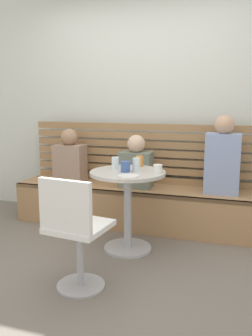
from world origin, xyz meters
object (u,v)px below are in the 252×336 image
(person_adult, at_px, (223,159))
(plate_small, at_px, (128,176))
(white_chair, at_px, (75,230))
(person_child_left, at_px, (136,165))
(person_child_middle, at_px, (70,159))
(cafe_table, at_px, (128,195))
(cup_ceramic_white, at_px, (158,169))
(booth_bench, at_px, (137,206))
(cup_water_clear, at_px, (115,163))
(cup_mug_blue, at_px, (125,167))
(cup_glass_tall, at_px, (136,165))
(cup_tumbler_orange, at_px, (140,161))

(person_adult, xyz_separation_m, plate_small, (-0.71, -0.86, -0.05))
(white_chair, distance_m, person_child_left, 1.45)
(plate_small, bearing_deg, person_child_middle, 138.22)
(cafe_table, height_order, white_chair, white_chair)
(plate_small, bearing_deg, cup_ceramic_white, 52.85)
(person_child_middle, relative_size, cup_ceramic_white, 7.62)
(booth_bench, xyz_separation_m, plate_small, (0.17, -0.86, 0.52))
(cup_ceramic_white, xyz_separation_m, cup_water_clear, (-0.41, 0.05, 0.02))
(person_adult, relative_size, cup_mug_blue, 8.27)
(cup_water_clear, bearing_deg, cup_mug_blue, -39.98)
(person_adult, height_order, cup_ceramic_white, person_adult)
(booth_bench, bearing_deg, plate_small, -78.92)
(booth_bench, distance_m, person_child_middle, 0.94)
(booth_bench, relative_size, cafe_table, 3.65)
(cup_glass_tall, relative_size, plate_small, 0.71)
(cafe_table, xyz_separation_m, white_chair, (-0.14, -0.81, -0.05))
(white_chair, xyz_separation_m, person_child_left, (0.04, 1.43, 0.22))
(cup_mug_blue, bearing_deg, person_child_middle, 142.62)
(booth_bench, distance_m, cafe_table, 0.71)
(cup_tumbler_orange, relative_size, plate_small, 0.59)
(cup_tumbler_orange, distance_m, cup_glass_tall, 0.24)
(person_child_left, xyz_separation_m, cup_tumbler_orange, (0.14, -0.35, 0.10))
(cafe_table, bearing_deg, booth_bench, 98.29)
(person_adult, bearing_deg, white_chair, -122.56)
(booth_bench, relative_size, cup_mug_blue, 28.42)
(cafe_table, xyz_separation_m, cup_water_clear, (-0.15, 0.08, 0.28))
(cup_glass_tall, bearing_deg, person_child_middle, 147.54)
(cup_water_clear, bearing_deg, cup_glass_tall, -13.92)
(white_chair, bearing_deg, person_child_left, 88.44)
(booth_bench, relative_size, person_child_left, 4.76)
(booth_bench, bearing_deg, cup_mug_blue, -83.03)
(white_chair, height_order, person_child_middle, person_child_middle)
(person_child_middle, distance_m, cup_tumbler_orange, 1.01)
(booth_bench, distance_m, person_child_left, 0.47)
(person_child_left, xyz_separation_m, person_child_middle, (-0.79, 0.02, 0.02))
(cup_ceramic_white, height_order, plate_small, cup_ceramic_white)
(person_adult, relative_size, person_child_middle, 1.29)
(cup_tumbler_orange, bearing_deg, cafe_table, -97.91)
(booth_bench, distance_m, cup_mug_blue, 0.88)
(person_adult, height_order, person_child_left, person_adult)
(white_chair, bearing_deg, cup_tumbler_orange, 80.75)
(person_child_left, relative_size, cup_ceramic_white, 7.09)
(white_chair, height_order, cup_ceramic_white, white_chair)
(white_chair, relative_size, cup_tumbler_orange, 8.50)
(white_chair, relative_size, cup_glass_tall, 7.08)
(cup_ceramic_white, bearing_deg, cup_glass_tall, -179.26)
(person_adult, bearing_deg, cup_mug_blue, -140.00)
(person_child_left, relative_size, cup_mug_blue, 5.97)
(booth_bench, xyz_separation_m, cup_water_clear, (-0.05, -0.55, 0.57))
(white_chair, xyz_separation_m, person_adult, (0.93, 1.45, 0.33))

